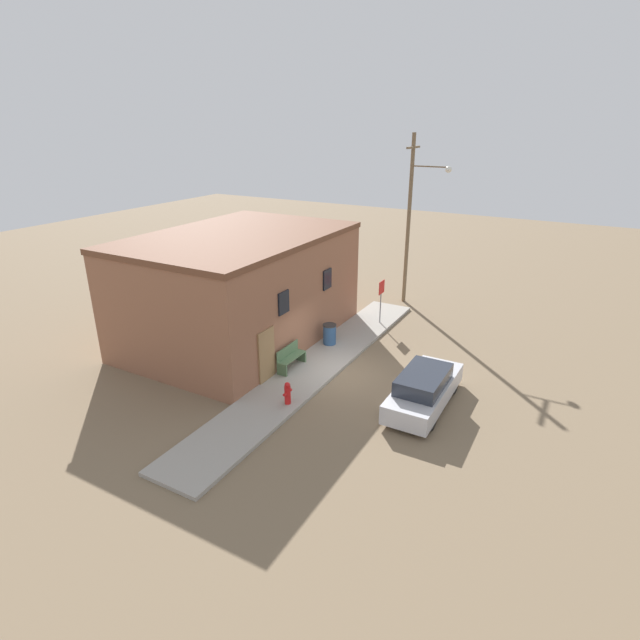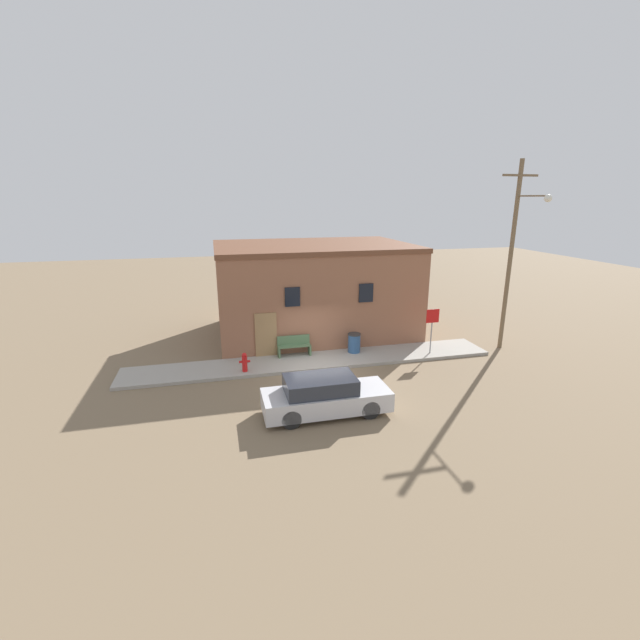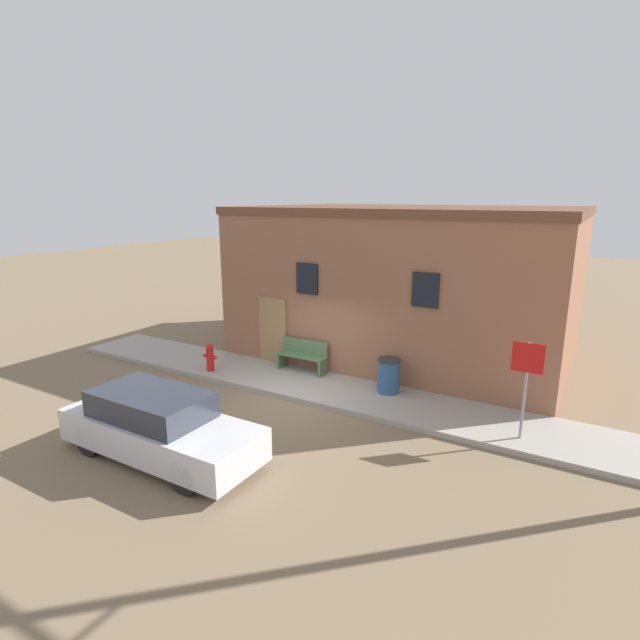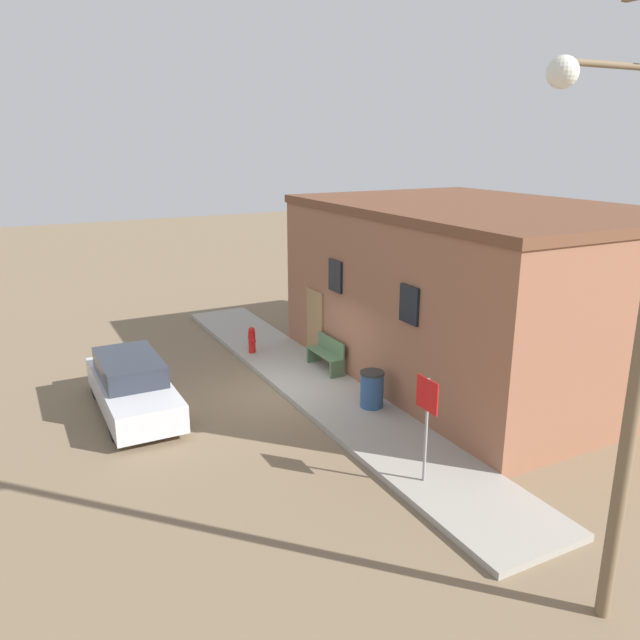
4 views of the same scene
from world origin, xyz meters
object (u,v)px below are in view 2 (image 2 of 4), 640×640
(utility_pole, at_px, (514,250))
(fire_hydrant, at_px, (245,362))
(stop_sign, at_px, (432,323))
(bench, at_px, (294,346))
(trash_bin, at_px, (354,343))
(parked_car, at_px, (325,396))

(utility_pole, bearing_deg, fire_hydrant, -179.02)
(stop_sign, relative_size, bench, 1.40)
(fire_hydrant, distance_m, bench, 2.76)
(trash_bin, bearing_deg, parked_car, -118.04)
(bench, relative_size, utility_pole, 0.17)
(fire_hydrant, height_order, stop_sign, stop_sign)
(utility_pole, bearing_deg, parked_car, -156.97)
(parked_car, bearing_deg, stop_sign, 34.35)
(bench, height_order, parked_car, parked_car)
(bench, bearing_deg, stop_sign, -11.06)
(stop_sign, bearing_deg, trash_bin, 164.21)
(stop_sign, distance_m, trash_bin, 3.75)
(fire_hydrant, xyz_separation_m, bench, (2.38, 1.39, 0.05))
(fire_hydrant, bearing_deg, parked_car, -59.65)
(trash_bin, bearing_deg, bench, 174.90)
(fire_hydrant, relative_size, parked_car, 0.19)
(trash_bin, distance_m, utility_pole, 8.65)
(bench, height_order, trash_bin, bench)
(stop_sign, bearing_deg, utility_pole, 0.95)
(stop_sign, bearing_deg, fire_hydrant, -179.01)
(fire_hydrant, height_order, bench, bench)
(utility_pole, bearing_deg, stop_sign, -179.05)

